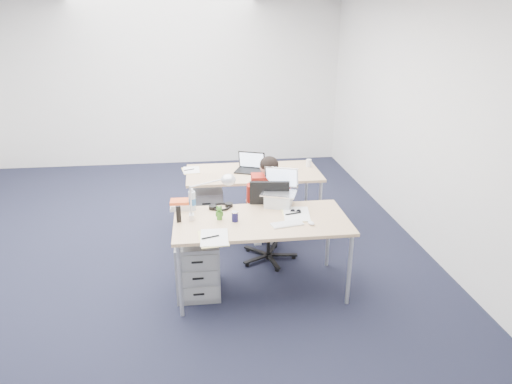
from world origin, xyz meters
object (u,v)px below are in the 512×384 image
Objects in this scene: can_koozie at (235,216)px; book_stack at (180,205)px; office_chair at (269,237)px; seated_person at (267,205)px; drawer_pedestal_near at (198,265)px; desk_near at (261,224)px; bear_figurine at (219,213)px; sunglasses at (296,212)px; far_cup at (309,163)px; cordless_phone at (179,214)px; silver_laptop at (279,189)px; dark_laptop at (249,162)px; desk_far at (253,175)px; wireless_keyboard at (287,224)px; headphones at (221,206)px; drawer_pedestal_far at (206,209)px; water_bottle at (192,199)px; desk_lamp at (205,196)px; computer_mouse at (311,223)px.

book_stack is at bearing 144.46° from can_koozie.
seated_person is (0.01, 0.17, 0.30)m from office_chair.
can_koozie is (0.36, -0.05, 0.50)m from drawer_pedestal_near.
desk_near is 1.39× the size of seated_person.
bear_figurine is 1.30× the size of sunglasses.
cordless_phone is at bearing -136.25° from far_cup.
cordless_phone is at bearing 174.74° from can_koozie.
can_koozie reaches higher than desk_near.
silver_laptop is 1.08× the size of dark_laptop.
wireless_keyboard is (0.12, -1.54, 0.05)m from desk_far.
book_stack is (-0.50, 0.36, -0.00)m from can_koozie.
bear_figurine is (-0.03, -0.27, 0.05)m from headphones.
seated_person is at bearing -46.70° from drawer_pedestal_far.
wireless_keyboard is 0.96m from water_bottle.
sunglasses is 0.23× the size of desk_lamp.
desk_lamp reaches higher than dark_laptop.
bear_figurine is at bearing -127.31° from seated_person.
bear_figurine is at bearing -85.82° from dark_laptop.
drawer_pedestal_far is at bearing 76.33° from book_stack.
can_koozie is 0.60m from sunglasses.
desk_near is 0.74m from seated_person.
headphones is 1.24× the size of book_stack.
office_chair is at bearing -123.53° from far_cup.
desk_far is 1.66× the size of office_chair.
seated_person is at bearing 26.35° from desk_lamp.
silver_laptop is at bearing -57.05° from drawer_pedestal_far.
silver_laptop is 0.80× the size of desk_lamp.
drawer_pedestal_far is 2.80× the size of book_stack.
desk_far is 8.15× the size of book_stack.
desk_lamp is at bearing -90.80° from dark_laptop.
book_stack is 1.26× the size of cordless_phone.
desk_lamp is (-0.72, -0.23, 0.04)m from silver_laptop.
computer_mouse is (1.03, -0.21, 0.47)m from drawer_pedestal_near.
book_stack is at bearing 115.14° from drawer_pedestal_near.
far_cup is at bearing 63.86° from office_chair.
seated_person is at bearing 24.87° from cordless_phone.
computer_mouse is 0.84m from bear_figurine.
desk_lamp reaches higher than cordless_phone.
far_cup is at bearing 32.22° from cordless_phone.
book_stack is at bearing 161.88° from water_bottle.
dark_laptop is at bearing 58.46° from water_bottle.
dark_laptop is at bearing 50.49° from desk_lamp.
silver_laptop is at bearing 18.64° from drawer_pedestal_near.
desk_far reaches higher than drawer_pedestal_near.
drawer_pedestal_far is at bearing 135.07° from sunglasses.
wireless_keyboard is 0.29m from sunglasses.
desk_lamp reaches higher than water_bottle.
wireless_keyboard is 1.77m from far_cup.
desk_far is at bearing 83.17° from wireless_keyboard.
wireless_keyboard is at bearing -69.97° from silver_laptop.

